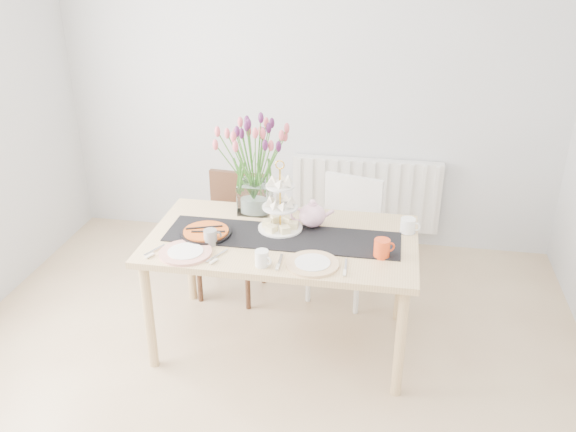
% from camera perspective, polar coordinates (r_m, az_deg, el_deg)
% --- Properties ---
extents(room_shell, '(4.50, 4.50, 4.50)m').
position_cam_1_polar(room_shell, '(2.77, -4.91, 1.31)').
color(room_shell, tan).
rests_on(room_shell, ground).
extents(radiator, '(1.20, 0.08, 0.60)m').
position_cam_1_polar(radiator, '(5.03, 7.29, 2.06)').
color(radiator, white).
rests_on(radiator, room_shell).
extents(dining_table, '(1.60, 0.90, 0.75)m').
position_cam_1_polar(dining_table, '(3.67, -0.53, -3.07)').
color(dining_table, tan).
rests_on(dining_table, ground).
extents(chair_brown, '(0.47, 0.47, 0.86)m').
position_cam_1_polar(chair_brown, '(4.36, -5.02, -0.87)').
color(chair_brown, '#362113').
rests_on(chair_brown, ground).
extents(chair_white, '(0.52, 0.52, 0.85)m').
position_cam_1_polar(chair_white, '(4.33, 5.53, -1.21)').
color(chair_white, white).
rests_on(chair_white, ground).
extents(table_runner, '(1.40, 0.35, 0.01)m').
position_cam_1_polar(table_runner, '(3.64, -0.54, -1.96)').
color(table_runner, black).
rests_on(table_runner, dining_table).
extents(tulip_vase, '(0.72, 0.72, 0.62)m').
position_cam_1_polar(tulip_vase, '(3.83, -3.19, 5.92)').
color(tulip_vase, silver).
rests_on(tulip_vase, dining_table).
extents(cake_stand, '(0.27, 0.27, 0.40)m').
position_cam_1_polar(cake_stand, '(3.68, -0.73, 0.30)').
color(cake_stand, gold).
rests_on(cake_stand, dining_table).
extents(teapot, '(0.28, 0.24, 0.17)m').
position_cam_1_polar(teapot, '(3.73, 2.30, 0.07)').
color(teapot, silver).
rests_on(teapot, dining_table).
extents(cream_jug, '(0.11, 0.11, 0.09)m').
position_cam_1_polar(cream_jug, '(3.75, 11.14, -0.89)').
color(cream_jug, white).
rests_on(cream_jug, dining_table).
extents(tart_tin, '(0.30, 0.30, 0.04)m').
position_cam_1_polar(tart_tin, '(3.68, -7.67, -1.59)').
color(tart_tin, black).
rests_on(tart_tin, dining_table).
extents(mug_grey, '(0.11, 0.11, 0.09)m').
position_cam_1_polar(mug_grey, '(3.57, -7.27, -1.98)').
color(mug_grey, gray).
rests_on(mug_grey, dining_table).
extents(mug_white, '(0.10, 0.10, 0.09)m').
position_cam_1_polar(mug_white, '(3.32, -2.47, -3.97)').
color(mug_white, white).
rests_on(mug_white, dining_table).
extents(mug_orange, '(0.12, 0.12, 0.11)m').
position_cam_1_polar(mug_orange, '(3.44, 8.77, -3.01)').
color(mug_orange, '#E84619').
rests_on(mug_orange, dining_table).
extents(plate_left, '(0.40, 0.40, 0.02)m').
position_cam_1_polar(plate_left, '(3.50, -9.57, -3.39)').
color(plate_left, silver).
rests_on(plate_left, dining_table).
extents(plate_right, '(0.31, 0.31, 0.02)m').
position_cam_1_polar(plate_right, '(3.35, 2.30, -4.49)').
color(plate_right, silver).
rests_on(plate_right, dining_table).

